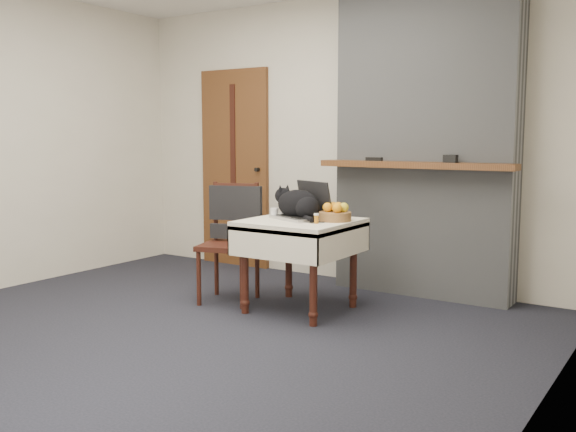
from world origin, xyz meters
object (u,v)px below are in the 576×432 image
at_px(side_table, 300,235).
at_px(cat, 299,205).
at_px(laptop, 305,209).
at_px(pill_bottle, 316,218).
at_px(cream_jar, 274,213).
at_px(fruit_basket, 335,214).
at_px(chair, 233,225).
at_px(door, 235,168).

bearing_deg(side_table, cat, 131.89).
xyz_separation_m(laptop, pill_bottle, (0.21, -0.18, -0.03)).
bearing_deg(cream_jar, fruit_basket, 9.51).
height_order(cream_jar, chair, chair).
bearing_deg(chair, side_table, -17.18).
xyz_separation_m(laptop, fruit_basket, (0.26, 0.02, -0.02)).
xyz_separation_m(cat, cream_jar, (-0.20, -0.03, -0.07)).
relative_size(side_table, pill_bottle, 10.49).
relative_size(side_table, cream_jar, 10.62).
height_order(door, pill_bottle, door).
relative_size(pill_bottle, fruit_basket, 0.31).
relative_size(door, fruit_basket, 8.27).
bearing_deg(laptop, cream_jar, -143.33).
bearing_deg(cat, door, 158.20).
bearing_deg(laptop, side_table, -63.69).
xyz_separation_m(laptop, cat, (-0.04, -0.03, 0.04)).
height_order(side_table, cream_jar, cream_jar).
bearing_deg(cream_jar, door, 138.35).
distance_m(cream_jar, chair, 0.43).
bearing_deg(fruit_basket, chair, -174.03).
relative_size(side_table, laptop, 1.62).
distance_m(laptop, pill_bottle, 0.28).
height_order(cat, pill_bottle, cat).
bearing_deg(door, pill_bottle, -36.00).
bearing_deg(door, fruit_basket, -30.67).
relative_size(door, chair, 2.09).
bearing_deg(pill_bottle, laptop, 139.25).
bearing_deg(cat, chair, -160.94).
height_order(side_table, cat, cat).
bearing_deg(side_table, fruit_basket, 20.62).
height_order(door, chair, door).
height_order(cream_jar, pill_bottle, same).
bearing_deg(fruit_basket, laptop, -175.22).
relative_size(cat, cream_jar, 6.71).
relative_size(door, side_table, 2.56).
distance_m(side_table, chair, 0.65).
relative_size(door, cream_jar, 27.23).
bearing_deg(laptop, fruit_basket, 27.02).
distance_m(cat, fruit_basket, 0.30).
bearing_deg(pill_bottle, door, 144.00).
height_order(pill_bottle, chair, chair).
distance_m(side_table, pill_bottle, 0.28).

